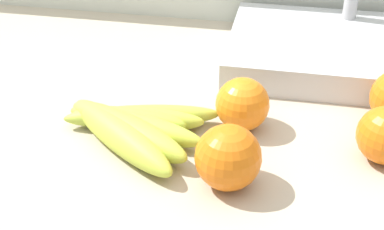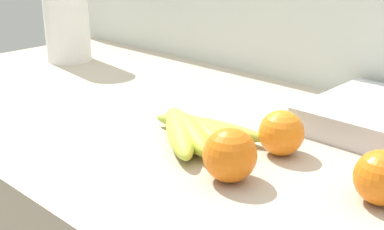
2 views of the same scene
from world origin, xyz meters
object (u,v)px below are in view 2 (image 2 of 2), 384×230
at_px(banana_bunch, 192,129).
at_px(paper_towel_roll, 66,9).
at_px(orange_front, 382,177).
at_px(orange_center, 281,133).
at_px(orange_back_left, 230,155).

distance_m(banana_bunch, paper_towel_roll, 0.68).
bearing_deg(paper_towel_roll, orange_front, -9.61).
height_order(banana_bunch, orange_front, orange_front).
xyz_separation_m(banana_bunch, orange_front, (0.33, 0.02, 0.02)).
height_order(orange_center, orange_front, same).
distance_m(banana_bunch, orange_back_left, 0.16).
bearing_deg(banana_bunch, orange_back_left, -26.60).
bearing_deg(banana_bunch, orange_front, 2.74).
distance_m(orange_back_left, orange_front, 0.21).
height_order(orange_back_left, paper_towel_roll, paper_towel_roll).
bearing_deg(orange_front, banana_bunch, -177.26).
height_order(orange_back_left, orange_center, orange_back_left).
xyz_separation_m(orange_center, orange_front, (0.18, -0.04, 0.00)).
bearing_deg(orange_back_left, banana_bunch, 153.40).
bearing_deg(orange_front, paper_towel_roll, 170.39).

